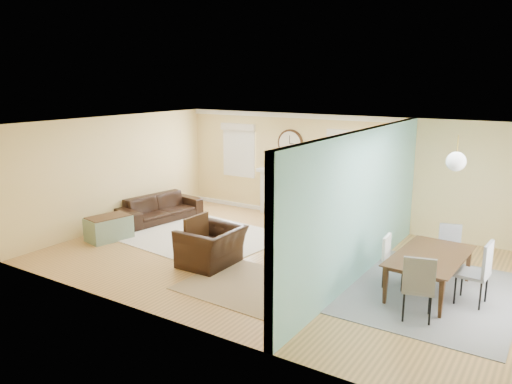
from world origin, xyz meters
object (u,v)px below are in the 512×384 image
Objects in this scene: green_chair at (335,220)px; sofa at (160,208)px; credenza at (363,236)px; dining_table at (431,274)px; eames_chair at (211,246)px.

sofa is at bearing 57.38° from green_chair.
credenza is (0.97, -0.87, 0.05)m from green_chair.
green_chair reaches higher than dining_table.
sofa is at bearing -176.44° from credenza.
eames_chair is 0.71× the size of credenza.
dining_table is at bearing -87.93° from sofa.
credenza reaches higher than eames_chair.
sofa is at bearing 85.70° from dining_table.
eames_chair is at bearing 106.40° from dining_table.
sofa is 1.35× the size of credenza.
sofa is 1.89× the size of eames_chair.
sofa is 6.76m from dining_table.
sofa is 5.13m from credenza.
sofa is 4.31m from green_chair.
green_chair is at bearing -65.14° from sofa.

